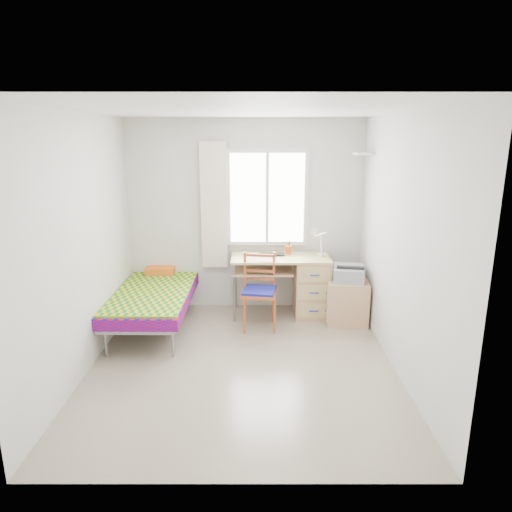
{
  "coord_description": "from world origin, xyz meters",
  "views": [
    {
      "loc": [
        0.15,
        -4.43,
        2.36
      ],
      "look_at": [
        0.15,
        0.55,
        1.05
      ],
      "focal_mm": 32.0,
      "sensor_mm": 36.0,
      "label": 1
    }
  ],
  "objects": [
    {
      "name": "window",
      "position": [
        0.3,
        1.73,
        1.55
      ],
      "size": [
        1.1,
        0.04,
        1.3
      ],
      "color": "white",
      "rests_on": "wall_back"
    },
    {
      "name": "desk",
      "position": [
        0.82,
        1.41,
        0.44
      ],
      "size": [
        1.3,
        0.6,
        0.81
      ],
      "rotation": [
        0.0,
        0.0,
        0.0
      ],
      "color": "tan",
      "rests_on": "floor"
    },
    {
      "name": "pen_cup",
      "position": [
        0.59,
        1.58,
        0.87
      ],
      "size": [
        0.1,
        0.1,
        0.11
      ],
      "primitive_type": "cylinder",
      "rotation": [
        0.0,
        0.0,
        0.19
      ],
      "color": "orange",
      "rests_on": "desk"
    },
    {
      "name": "task_lamp",
      "position": [
        0.95,
        1.33,
        1.07
      ],
      "size": [
        0.23,
        0.32,
        0.41
      ],
      "rotation": [
        0.0,
        0.0,
        -0.13
      ],
      "color": "white",
      "rests_on": "desk"
    },
    {
      "name": "wall_right",
      "position": [
        1.6,
        0.0,
        1.3
      ],
      "size": [
        0.0,
        3.5,
        3.5
      ],
      "primitive_type": "plane",
      "rotation": [
        1.57,
        0.0,
        -1.57
      ],
      "color": "silver",
      "rests_on": "ground"
    },
    {
      "name": "chair",
      "position": [
        0.2,
        1.02,
        0.53
      ],
      "size": [
        0.47,
        0.47,
        0.95
      ],
      "rotation": [
        0.0,
        0.0,
        -0.16
      ],
      "color": "#A84720",
      "rests_on": "floor"
    },
    {
      "name": "printer",
      "position": [
        1.34,
        1.17,
        0.66
      ],
      "size": [
        0.45,
        0.5,
        0.19
      ],
      "rotation": [
        0.0,
        0.0,
        -0.18
      ],
      "color": "#97999E",
      "rests_on": "cabinet"
    },
    {
      "name": "book",
      "position": [
        0.26,
        1.43,
        0.59
      ],
      "size": [
        0.21,
        0.27,
        0.02
      ],
      "primitive_type": "imported",
      "rotation": [
        0.0,
        0.0,
        0.16
      ],
      "color": "gray",
      "rests_on": "desk"
    },
    {
      "name": "laptop",
      "position": [
        0.37,
        1.44,
        0.83
      ],
      "size": [
        0.36,
        0.24,
        0.03
      ],
      "primitive_type": "imported",
      "rotation": [
        0.0,
        0.0,
        0.06
      ],
      "color": "black",
      "rests_on": "desk"
    },
    {
      "name": "floating_shelf",
      "position": [
        1.49,
        1.4,
        2.15
      ],
      "size": [
        0.2,
        0.32,
        0.03
      ],
      "primitive_type": "cube",
      "color": "white",
      "rests_on": "wall_right"
    },
    {
      "name": "cabinet",
      "position": [
        1.33,
        1.14,
        0.28
      ],
      "size": [
        0.57,
        0.51,
        0.57
      ],
      "rotation": [
        0.0,
        0.0,
        -0.1
      ],
      "color": "tan",
      "rests_on": "floor"
    },
    {
      "name": "bed",
      "position": [
        -1.14,
        1.11,
        0.41
      ],
      "size": [
        0.94,
        1.98,
        0.85
      ],
      "rotation": [
        0.0,
        0.0,
        -0.01
      ],
      "color": "gray",
      "rests_on": "floor"
    },
    {
      "name": "floor",
      "position": [
        0.0,
        0.0,
        0.0
      ],
      "size": [
        3.5,
        3.5,
        0.0
      ],
      "primitive_type": "plane",
      "color": "#BCAD93",
      "rests_on": "ground"
    },
    {
      "name": "wall_back",
      "position": [
        0.0,
        1.75,
        1.3
      ],
      "size": [
        3.2,
        0.0,
        3.2
      ],
      "primitive_type": "plane",
      "rotation": [
        1.57,
        0.0,
        0.0
      ],
      "color": "silver",
      "rests_on": "ground"
    },
    {
      "name": "ceiling",
      "position": [
        0.0,
        0.0,
        2.6
      ],
      "size": [
        3.5,
        3.5,
        0.0
      ],
      "primitive_type": "plane",
      "rotation": [
        3.14,
        0.0,
        0.0
      ],
      "color": "white",
      "rests_on": "wall_back"
    },
    {
      "name": "curtain",
      "position": [
        -0.42,
        1.68,
        1.45
      ],
      "size": [
        0.35,
        0.05,
        1.7
      ],
      "primitive_type": "cube",
      "color": "white",
      "rests_on": "wall_back"
    },
    {
      "name": "wall_left",
      "position": [
        -1.6,
        0.0,
        1.3
      ],
      "size": [
        0.0,
        3.5,
        3.5
      ],
      "primitive_type": "plane",
      "rotation": [
        1.57,
        0.0,
        1.57
      ],
      "color": "silver",
      "rests_on": "ground"
    }
  ]
}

